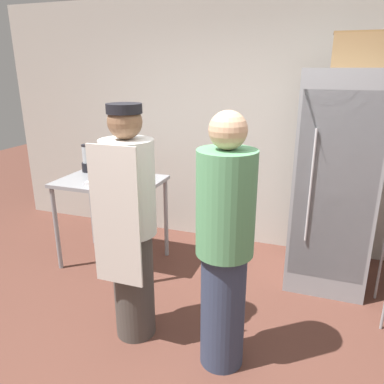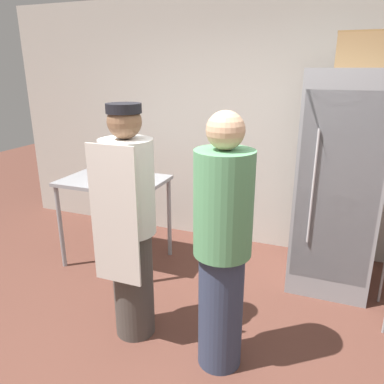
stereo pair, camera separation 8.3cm
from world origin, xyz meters
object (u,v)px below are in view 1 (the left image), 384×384
object	(u,v)px
cardboard_storage_box	(359,50)
blender_pitcher	(87,160)
donut_box	(103,181)
person_customer	(225,246)
person_baker	(130,225)
refrigerator	(334,183)

from	to	relation	value
cardboard_storage_box	blender_pitcher	bearing A→B (deg)	-175.44
blender_pitcher	cardboard_storage_box	bearing A→B (deg)	4.56
blender_pitcher	donut_box	bearing A→B (deg)	-42.06
person_customer	person_baker	bearing A→B (deg)	174.71
cardboard_storage_box	person_baker	world-z (taller)	cardboard_storage_box
blender_pitcher	person_baker	bearing A→B (deg)	-45.55
donut_box	person_baker	world-z (taller)	person_baker
blender_pitcher	cardboard_storage_box	world-z (taller)	cardboard_storage_box
donut_box	cardboard_storage_box	bearing A→B (deg)	15.56
person_baker	person_customer	size ratio (longest dim) A/B	1.01
refrigerator	donut_box	distance (m)	2.14
cardboard_storage_box	person_baker	size ratio (longest dim) A/B	0.24
refrigerator	donut_box	bearing A→B (deg)	-165.46
refrigerator	cardboard_storage_box	world-z (taller)	cardboard_storage_box
person_baker	cardboard_storage_box	bearing A→B (deg)	43.18
blender_pitcher	person_baker	size ratio (longest dim) A/B	0.17
refrigerator	person_customer	world-z (taller)	refrigerator
cardboard_storage_box	person_customer	bearing A→B (deg)	-117.20
cardboard_storage_box	donut_box	bearing A→B (deg)	-164.44
refrigerator	person_baker	world-z (taller)	refrigerator
donut_box	blender_pitcher	bearing A→B (deg)	137.94
blender_pitcher	person_baker	distance (m)	1.62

